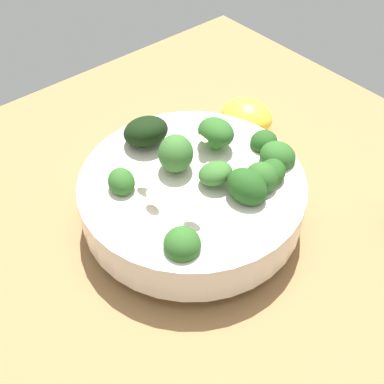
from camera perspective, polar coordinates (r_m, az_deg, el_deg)
The scene contains 3 objects.
ground_plane at distance 58.40cm, azimuth 1.95°, elevation -0.91°, with size 60.13×60.13×4.06cm, color #996D42.
bowl_of_broccoli at distance 50.90cm, azimuth 0.27°, elevation 0.12°, with size 22.70×22.70×9.92cm.
lemon_wedge at distance 64.00cm, azimuth 6.24°, elevation 8.57°, with size 6.69×5.46×4.20cm, color yellow.
Camera 1 is at (29.50, -27.68, 40.10)cm, focal length 46.94 mm.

